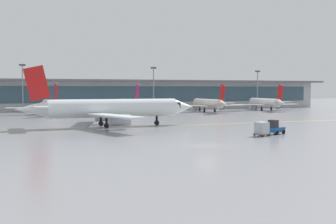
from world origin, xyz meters
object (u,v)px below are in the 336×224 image
gate_airplane_3 (129,104)px  apron_light_mast_3 (257,87)px  taxiing_regional_jet (112,109)px  gate_airplane_2 (51,105)px  gate_airplane_5 (265,102)px  cargo_dolly_lead (262,128)px  gate_airplane_4 (208,103)px  baggage_tug (275,128)px  apron_light_mast_1 (23,86)px  apron_light_mast_2 (154,86)px

gate_airplane_3 → apron_light_mast_3: 51.40m
taxiing_regional_jet → gate_airplane_2: bearing=98.2°
gate_airplane_5 → cargo_dolly_lead: size_ratio=9.47×
gate_airplane_2 → gate_airplane_4: size_ratio=1.00×
gate_airplane_3 → cargo_dolly_lead: gate_airplane_3 is taller
gate_airplane_2 → baggage_tug: 67.25m
taxiing_regional_jet → apron_light_mast_1: 57.24m
baggage_tug → apron_light_mast_1: 82.99m
gate_airplane_2 → taxiing_regional_jet: (7.59, -41.29, 0.73)m
gate_airplane_2 → apron_light_mast_2: (32.63, 14.25, 5.06)m
apron_light_mast_1 → apron_light_mast_3: (77.28, 0.47, -0.35)m
apron_light_mast_3 → apron_light_mast_2: bearing=-179.7°
taxiing_regional_jet → cargo_dolly_lead: taxiing_regional_jet is taller
gate_airplane_2 → gate_airplane_5: same height
gate_airplane_3 → apron_light_mast_3: bearing=-73.6°
gate_airplane_3 → taxiing_regional_jet: size_ratio=0.77×
taxiing_regional_jet → baggage_tug: (19.79, -20.12, -2.24)m
gate_airplane_5 → gate_airplane_4: bearing=102.1°
gate_airplane_2 → gate_airplane_3: bearing=-91.8°
cargo_dolly_lead → apron_light_mast_2: (8.33, 76.99, 6.41)m
taxiing_regional_jet → cargo_dolly_lead: bearing=-54.3°
gate_airplane_5 → apron_light_mast_2: apron_light_mast_2 is taller
taxiing_regional_jet → cargo_dolly_lead: (16.71, -21.45, -2.08)m
gate_airplane_4 → gate_airplane_5: bearing=-82.1°
gate_airplane_3 → apron_light_mast_3: apron_light_mast_3 is taller
cargo_dolly_lead → apron_light_mast_2: size_ratio=0.19×
gate_airplane_4 → apron_light_mast_2: size_ratio=1.78×
apron_light_mast_1 → apron_light_mast_3: bearing=0.4°
baggage_tug → apron_light_mast_3: size_ratio=0.23×
cargo_dolly_lead → apron_light_mast_1: size_ratio=0.19×
gate_airplane_5 → apron_light_mast_1: (-71.34, 13.75, 5.13)m
cargo_dolly_lead → apron_light_mast_3: 90.19m
apron_light_mast_2 → apron_light_mast_1: bearing=-179.6°
cargo_dolly_lead → gate_airplane_5: bearing=34.1°
gate_airplane_2 → baggage_tug: bearing=-160.2°
gate_airplane_4 → apron_light_mast_1: (-50.82, 16.09, 5.13)m
cargo_dolly_lead → apron_light_mast_2: 77.70m
gate_airplane_4 → taxiing_regional_jet: taxiing_regional_jet is taller
gate_airplane_3 → apron_light_mast_3: (49.36, 13.54, 4.78)m
gate_airplane_4 → apron_light_mast_2: 20.63m
gate_airplane_3 → baggage_tug: 62.63m
gate_airplane_5 → apron_light_mast_2: size_ratio=1.79×
apron_light_mast_1 → apron_light_mast_2: 39.34m
gate_airplane_2 → taxiing_regional_jet: bearing=-173.8°
gate_airplane_2 → gate_airplane_3: (21.21, 0.90, 0.00)m
apron_light_mast_2 → apron_light_mast_3: apron_light_mast_2 is taller
cargo_dolly_lead → apron_light_mast_3: apron_light_mast_3 is taller
cargo_dolly_lead → gate_airplane_4: bearing=48.6°
cargo_dolly_lead → baggage_tug: bearing=0.0°
gate_airplane_5 → taxiing_regional_jet: taxiing_regional_jet is taller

